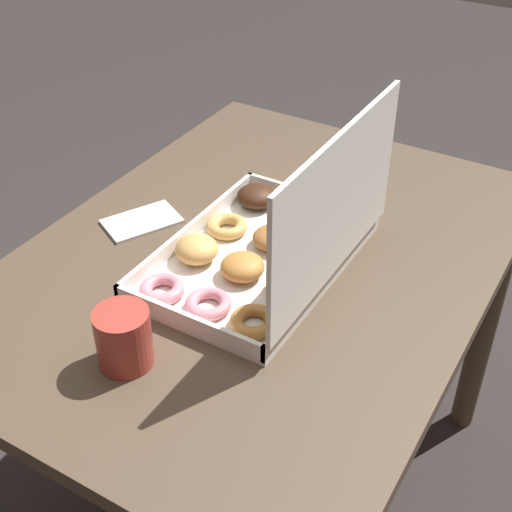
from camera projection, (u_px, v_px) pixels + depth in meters
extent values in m
plane|color=#2D2826|center=(259.00, 497.00, 1.68)|extent=(8.00, 8.00, 0.00)
cube|color=#4C3D2D|center=(260.00, 261.00, 1.27)|extent=(1.05, 0.77, 0.03)
cylinder|color=#4C3D2D|center=(241.00, 238.00, 1.94)|extent=(0.06, 0.06, 0.68)
cylinder|color=#4C3D2D|center=(486.00, 322.00, 1.67)|extent=(0.06, 0.06, 0.68)
cube|color=silver|center=(256.00, 262.00, 1.24)|extent=(0.42, 0.28, 0.01)
cube|color=white|center=(191.00, 231.00, 1.28)|extent=(0.42, 0.01, 0.03)
cube|color=white|center=(327.00, 278.00, 1.17)|extent=(0.42, 0.01, 0.03)
cube|color=white|center=(310.00, 199.00, 1.37)|extent=(0.01, 0.28, 0.03)
cube|color=white|center=(187.00, 322.00, 1.08)|extent=(0.01, 0.28, 0.03)
cube|color=white|center=(337.00, 206.00, 1.08)|extent=(0.42, 0.01, 0.25)
ellipsoid|color=#381E11|center=(256.00, 196.00, 1.37)|extent=(0.07, 0.07, 0.04)
torus|color=tan|center=(227.00, 227.00, 1.30)|extent=(0.07, 0.07, 0.02)
ellipsoid|color=tan|center=(197.00, 249.00, 1.22)|extent=(0.07, 0.07, 0.04)
torus|color=pink|center=(162.00, 289.00, 1.15)|extent=(0.07, 0.07, 0.02)
torus|color=#B77A38|center=(296.00, 214.00, 1.33)|extent=(0.07, 0.07, 0.02)
ellipsoid|color=#9E6633|center=(274.00, 238.00, 1.26)|extent=(0.07, 0.07, 0.03)
ellipsoid|color=#B77A38|center=(242.00, 267.00, 1.19)|extent=(0.07, 0.07, 0.04)
torus|color=pink|center=(208.00, 304.00, 1.12)|extent=(0.07, 0.07, 0.02)
ellipsoid|color=pink|center=(339.00, 222.00, 1.29)|extent=(0.07, 0.07, 0.04)
ellipsoid|color=black|center=(313.00, 251.00, 1.22)|extent=(0.07, 0.07, 0.04)
torus|color=#9E6633|center=(288.00, 288.00, 1.16)|extent=(0.07, 0.07, 0.02)
torus|color=#B77A38|center=(254.00, 322.00, 1.09)|extent=(0.07, 0.07, 0.02)
cylinder|color=#A3382D|center=(124.00, 338.00, 1.02)|extent=(0.08, 0.08, 0.09)
cylinder|color=black|center=(120.00, 316.00, 0.99)|extent=(0.07, 0.07, 0.01)
cube|color=white|center=(142.00, 221.00, 1.34)|extent=(0.16, 0.14, 0.01)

